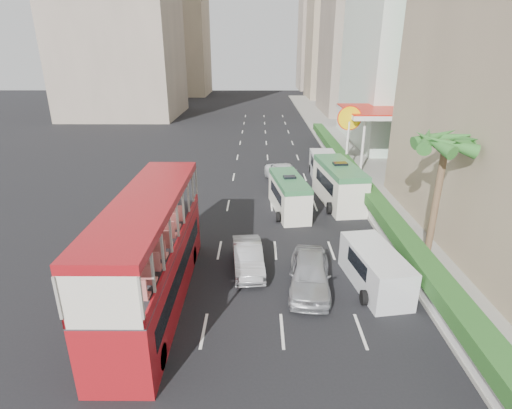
{
  "coord_description": "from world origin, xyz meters",
  "views": [
    {
      "loc": [
        -1.39,
        -15.28,
        10.72
      ],
      "look_at": [
        -1.5,
        4.0,
        3.2
      ],
      "focal_mm": 28.0,
      "sensor_mm": 36.0,
      "label": 1
    }
  ],
  "objects_px": {
    "shell_station": "(376,138)",
    "van_asset": "(284,183)",
    "minibus_far": "(339,184)",
    "panel_van_far": "(324,167)",
    "car_silver_lane_a": "(248,269)",
    "minibus_near": "(289,195)",
    "car_silver_lane_b": "(309,288)",
    "panel_van_near": "(375,269)",
    "palm_tree": "(436,202)",
    "double_decker_bus": "(152,252)"
  },
  "relations": [
    {
      "from": "car_silver_lane_b",
      "to": "van_asset",
      "type": "bearing_deg",
      "value": 97.39
    },
    {
      "from": "minibus_near",
      "to": "panel_van_near",
      "type": "bearing_deg",
      "value": -79.03
    },
    {
      "from": "car_silver_lane_b",
      "to": "shell_station",
      "type": "bearing_deg",
      "value": 74.19
    },
    {
      "from": "minibus_near",
      "to": "panel_van_far",
      "type": "relative_size",
      "value": 1.06
    },
    {
      "from": "minibus_far",
      "to": "car_silver_lane_b",
      "type": "bearing_deg",
      "value": -113.7
    },
    {
      "from": "panel_van_near",
      "to": "palm_tree",
      "type": "relative_size",
      "value": 0.73
    },
    {
      "from": "car_silver_lane_b",
      "to": "minibus_near",
      "type": "height_order",
      "value": "minibus_near"
    },
    {
      "from": "car_silver_lane_b",
      "to": "shell_station",
      "type": "xyz_separation_m",
      "value": [
        8.94,
        21.86,
        2.75
      ]
    },
    {
      "from": "minibus_far",
      "to": "panel_van_near",
      "type": "height_order",
      "value": "minibus_far"
    },
    {
      "from": "double_decker_bus",
      "to": "car_silver_lane_a",
      "type": "distance_m",
      "value": 5.62
    },
    {
      "from": "car_silver_lane_a",
      "to": "shell_station",
      "type": "height_order",
      "value": "shell_station"
    },
    {
      "from": "double_decker_bus",
      "to": "car_silver_lane_a",
      "type": "relative_size",
      "value": 2.62
    },
    {
      "from": "car_silver_lane_a",
      "to": "minibus_far",
      "type": "xyz_separation_m",
      "value": [
        6.45,
        9.75,
        1.46
      ]
    },
    {
      "from": "panel_van_far",
      "to": "shell_station",
      "type": "relative_size",
      "value": 0.66
    },
    {
      "from": "minibus_far",
      "to": "panel_van_far",
      "type": "distance_m",
      "value": 6.07
    },
    {
      "from": "double_decker_bus",
      "to": "palm_tree",
      "type": "bearing_deg",
      "value": 16.16
    },
    {
      "from": "van_asset",
      "to": "shell_station",
      "type": "xyz_separation_m",
      "value": [
        9.21,
        5.7,
        2.75
      ]
    },
    {
      "from": "car_silver_lane_b",
      "to": "minibus_far",
      "type": "height_order",
      "value": "minibus_far"
    },
    {
      "from": "panel_van_near",
      "to": "palm_tree",
      "type": "bearing_deg",
      "value": 27.1
    },
    {
      "from": "shell_station",
      "to": "van_asset",
      "type": "bearing_deg",
      "value": -148.23
    },
    {
      "from": "panel_van_near",
      "to": "shell_station",
      "type": "xyz_separation_m",
      "value": [
        5.8,
        21.63,
        1.81
      ]
    },
    {
      "from": "double_decker_bus",
      "to": "minibus_far",
      "type": "xyz_separation_m",
      "value": [
        10.54,
        12.67,
        -1.07
      ]
    },
    {
      "from": "car_silver_lane_b",
      "to": "van_asset",
      "type": "relative_size",
      "value": 0.88
    },
    {
      "from": "van_asset",
      "to": "palm_tree",
      "type": "bearing_deg",
      "value": -72.32
    },
    {
      "from": "minibus_near",
      "to": "panel_van_near",
      "type": "xyz_separation_m",
      "value": [
        3.44,
        -9.55,
        -0.29
      ]
    },
    {
      "from": "panel_van_far",
      "to": "van_asset",
      "type": "bearing_deg",
      "value": -157.8
    },
    {
      "from": "double_decker_bus",
      "to": "minibus_near",
      "type": "height_order",
      "value": "double_decker_bus"
    },
    {
      "from": "minibus_far",
      "to": "palm_tree",
      "type": "distance_m",
      "value": 9.46
    },
    {
      "from": "car_silver_lane_b",
      "to": "panel_van_near",
      "type": "xyz_separation_m",
      "value": [
        3.14,
        0.24,
        0.94
      ]
    },
    {
      "from": "double_decker_bus",
      "to": "van_asset",
      "type": "relative_size",
      "value": 2.05
    },
    {
      "from": "minibus_far",
      "to": "panel_van_far",
      "type": "relative_size",
      "value": 1.26
    },
    {
      "from": "palm_tree",
      "to": "shell_station",
      "type": "distance_m",
      "value": 19.14
    },
    {
      "from": "double_decker_bus",
      "to": "car_silver_lane_b",
      "type": "distance_m",
      "value": 7.58
    },
    {
      "from": "car_silver_lane_a",
      "to": "car_silver_lane_b",
      "type": "relative_size",
      "value": 0.89
    },
    {
      "from": "van_asset",
      "to": "minibus_near",
      "type": "xyz_separation_m",
      "value": [
        -0.03,
        -6.38,
        1.23
      ]
    },
    {
      "from": "double_decker_bus",
      "to": "car_silver_lane_b",
      "type": "height_order",
      "value": "double_decker_bus"
    },
    {
      "from": "car_silver_lane_a",
      "to": "minibus_near",
      "type": "bearing_deg",
      "value": 65.96
    },
    {
      "from": "minibus_near",
      "to": "minibus_far",
      "type": "relative_size",
      "value": 0.84
    },
    {
      "from": "car_silver_lane_b",
      "to": "minibus_near",
      "type": "bearing_deg",
      "value": 98.18
    },
    {
      "from": "car_silver_lane_a",
      "to": "palm_tree",
      "type": "height_order",
      "value": "palm_tree"
    },
    {
      "from": "panel_van_near",
      "to": "panel_van_far",
      "type": "height_order",
      "value": "panel_van_far"
    },
    {
      "from": "car_silver_lane_a",
      "to": "panel_van_near",
      "type": "xyz_separation_m",
      "value": [
        6.11,
        -1.54,
        0.94
      ]
    },
    {
      "from": "car_silver_lane_a",
      "to": "double_decker_bus",
      "type": "bearing_deg",
      "value": -150.14
    },
    {
      "from": "car_silver_lane_a",
      "to": "panel_van_far",
      "type": "xyz_separation_m",
      "value": [
        6.35,
        15.81,
        1.05
      ]
    },
    {
      "from": "panel_van_near",
      "to": "shell_station",
      "type": "height_order",
      "value": "shell_station"
    },
    {
      "from": "panel_van_near",
      "to": "panel_van_far",
      "type": "xyz_separation_m",
      "value": [
        0.24,
        17.35,
        0.11
      ]
    },
    {
      "from": "double_decker_bus",
      "to": "minibus_near",
      "type": "relative_size",
      "value": 1.98
    },
    {
      "from": "double_decker_bus",
      "to": "car_silver_lane_a",
      "type": "bearing_deg",
      "value": 35.46
    },
    {
      "from": "panel_van_near",
      "to": "van_asset",
      "type": "bearing_deg",
      "value": 93.06
    },
    {
      "from": "car_silver_lane_a",
      "to": "palm_tree",
      "type": "xyz_separation_m",
      "value": [
        9.71,
        1.09,
        3.38
      ]
    }
  ]
}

